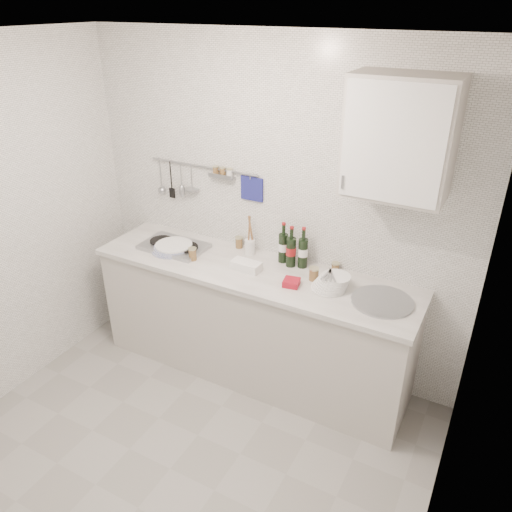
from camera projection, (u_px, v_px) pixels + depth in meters
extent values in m
plane|color=gray|center=(170.00, 469.00, 3.17)|extent=(3.00, 3.00, 0.00)
plane|color=silver|center=(121.00, 42.00, 2.02)|extent=(3.00, 3.00, 0.00)
cube|color=silver|center=(272.00, 212.00, 3.69)|extent=(3.00, 0.02, 2.50)
cube|color=silver|center=(453.00, 401.00, 1.96)|extent=(0.02, 2.80, 2.50)
cube|color=#B5AFA7|center=(253.00, 323.00, 3.82)|extent=(2.40, 0.60, 0.88)
cube|color=silver|center=(253.00, 271.00, 3.61)|extent=(2.44, 0.64, 0.04)
cube|color=black|center=(254.00, 362.00, 4.02)|extent=(2.34, 0.52, 0.10)
cube|color=#93969B|center=(174.00, 246.00, 3.89)|extent=(0.50, 0.32, 0.03)
cylinder|color=black|center=(161.00, 241.00, 3.93)|extent=(0.18, 0.18, 0.01)
cylinder|color=black|center=(186.00, 247.00, 3.83)|extent=(0.18, 0.18, 0.01)
cylinder|color=#93969B|center=(382.00, 301.00, 3.20)|extent=(0.40, 0.40, 0.02)
cylinder|color=#93969B|center=(381.00, 309.00, 3.23)|extent=(0.34, 0.34, 0.10)
cylinder|color=#93969B|center=(203.00, 167.00, 3.78)|extent=(0.95, 0.02, 0.02)
cube|color=navy|center=(252.00, 189.00, 3.67)|extent=(0.18, 0.02, 0.18)
cube|color=#B5AFA7|center=(401.00, 137.00, 2.85)|extent=(0.60, 0.35, 0.70)
cube|color=white|center=(392.00, 145.00, 2.71)|extent=(0.56, 0.01, 0.66)
cylinder|color=#93969B|center=(342.00, 182.00, 2.92)|extent=(0.01, 0.01, 0.08)
cylinder|color=#4959A6|center=(171.00, 250.00, 3.86)|extent=(0.30, 0.30, 0.01)
cylinder|color=#4959A6|center=(172.00, 248.00, 3.85)|extent=(0.30, 0.30, 0.01)
cylinder|color=#4959A6|center=(173.00, 246.00, 3.85)|extent=(0.29, 0.29, 0.01)
cylinder|color=#4959A6|center=(174.00, 245.00, 3.84)|extent=(0.29, 0.29, 0.01)
cylinder|color=white|center=(328.00, 288.00, 3.35)|extent=(0.24, 0.24, 0.01)
cylinder|color=white|center=(329.00, 286.00, 3.34)|extent=(0.23, 0.23, 0.01)
cylinder|color=white|center=(331.00, 285.00, 3.34)|extent=(0.23, 0.23, 0.01)
cylinder|color=white|center=(332.00, 283.00, 3.33)|extent=(0.22, 0.22, 0.01)
cylinder|color=white|center=(333.00, 281.00, 3.33)|extent=(0.21, 0.21, 0.01)
cylinder|color=white|center=(334.00, 280.00, 3.32)|extent=(0.21, 0.21, 0.01)
cylinder|color=white|center=(335.00, 278.00, 3.32)|extent=(0.20, 0.20, 0.01)
cylinder|color=white|center=(336.00, 276.00, 3.31)|extent=(0.20, 0.20, 0.01)
cube|color=white|center=(246.00, 266.00, 3.57)|extent=(0.22, 0.12, 0.06)
cube|color=#A51220|center=(291.00, 283.00, 3.38)|extent=(0.12, 0.12, 0.04)
cylinder|color=white|center=(250.00, 247.00, 3.78)|extent=(0.08, 0.08, 0.12)
cylinder|color=brown|center=(251.00, 230.00, 3.71)|extent=(0.03, 0.06, 0.23)
cylinder|color=brown|center=(249.00, 230.00, 3.73)|extent=(0.02, 0.04, 0.21)
cylinder|color=brown|center=(239.00, 243.00, 3.89)|extent=(0.06, 0.06, 0.08)
cylinder|color=tan|center=(239.00, 238.00, 3.87)|extent=(0.06, 0.06, 0.01)
cylinder|color=brown|center=(335.00, 267.00, 3.56)|extent=(0.05, 0.05, 0.06)
cylinder|color=tan|center=(336.00, 263.00, 3.54)|extent=(0.06, 0.06, 0.01)
cylinder|color=brown|center=(314.00, 275.00, 3.44)|extent=(0.07, 0.07, 0.08)
cylinder|color=tan|center=(314.00, 269.00, 3.42)|extent=(0.07, 0.07, 0.01)
cylinder|color=brown|center=(193.00, 255.00, 3.70)|extent=(0.06, 0.06, 0.09)
cylinder|color=tan|center=(192.00, 249.00, 3.68)|extent=(0.06, 0.06, 0.01)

